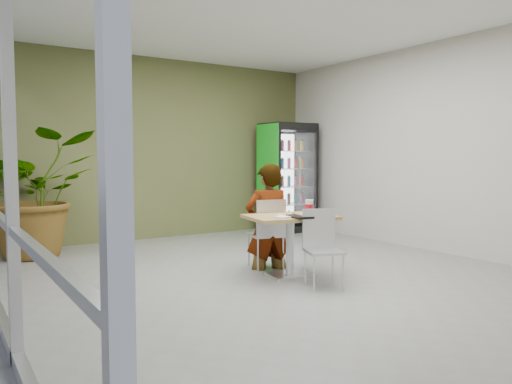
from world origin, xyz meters
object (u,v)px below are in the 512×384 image
at_px(chair_far, 268,228).
at_px(beverage_fridge, 287,178).
at_px(seated_woman, 268,228).
at_px(soda_cup, 309,207).
at_px(cafeteria_tray, 310,216).
at_px(potted_plant, 35,193).
at_px(chair_near, 321,241).
at_px(dining_table, 290,233).

distance_m(chair_far, beverage_fridge, 3.42).
height_order(seated_woman, soda_cup, seated_woman).
xyz_separation_m(chair_far, seated_woman, (0.02, 0.04, -0.00)).
bearing_deg(soda_cup, cafeteria_tray, -127.36).
bearing_deg(cafeteria_tray, soda_cup, 52.64).
xyz_separation_m(seated_woman, potted_plant, (-2.39, 2.51, 0.39)).
relative_size(beverage_fridge, potted_plant, 1.14).
distance_m(chair_near, cafeteria_tray, 0.36).
bearing_deg(soda_cup, beverage_fridge, 57.73).
xyz_separation_m(dining_table, chair_near, (0.04, -0.53, -0.03)).
bearing_deg(beverage_fridge, chair_near, -121.74).
relative_size(chair_far, chair_near, 1.05).
relative_size(seated_woman, cafeteria_tray, 3.60).
relative_size(chair_near, soda_cup, 4.87).
height_order(soda_cup, beverage_fridge, beverage_fridge).
height_order(dining_table, soda_cup, soda_cup).
height_order(cafeteria_tray, beverage_fridge, beverage_fridge).
bearing_deg(chair_far, cafeteria_tray, 106.66).
xyz_separation_m(chair_far, cafeteria_tray, (0.06, -0.77, 0.23)).
distance_m(chair_far, seated_woman, 0.05).
bearing_deg(beverage_fridge, cafeteria_tray, -123.18).
bearing_deg(seated_woman, chair_near, 102.31).
height_order(dining_table, seated_woman, seated_woman).
height_order(seated_woman, beverage_fridge, beverage_fridge).
height_order(dining_table, chair_far, chair_far).
relative_size(seated_woman, potted_plant, 0.90).
height_order(chair_near, soda_cup, soda_cup).
bearing_deg(chair_near, beverage_fridge, 80.44).
bearing_deg(cafeteria_tray, potted_plant, 126.29).
height_order(chair_far, beverage_fridge, beverage_fridge).
bearing_deg(seated_woman, beverage_fridge, -118.71).
height_order(seated_woman, cafeteria_tray, seated_woman).
bearing_deg(seated_woman, soda_cup, 124.30).
xyz_separation_m(dining_table, soda_cup, (0.27, -0.03, 0.30)).
xyz_separation_m(chair_near, cafeteria_tray, (0.04, 0.25, 0.26)).
xyz_separation_m(chair_far, potted_plant, (-2.37, 2.55, 0.39)).
distance_m(chair_far, chair_near, 1.02).
distance_m(seated_woman, potted_plant, 3.49).
height_order(dining_table, beverage_fridge, beverage_fridge).
relative_size(seated_woman, beverage_fridge, 0.79).
xyz_separation_m(dining_table, seated_woman, (0.04, 0.54, -0.00)).
xyz_separation_m(dining_table, potted_plant, (-2.35, 3.04, 0.39)).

